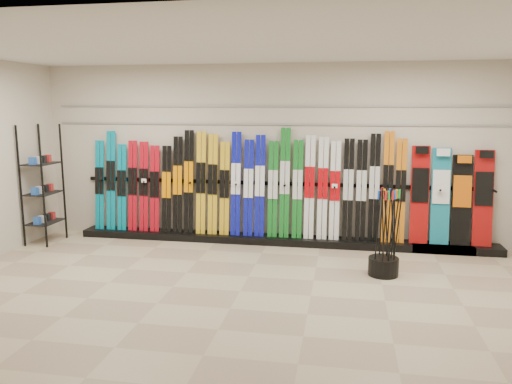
# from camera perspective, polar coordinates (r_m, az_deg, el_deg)

# --- Properties ---
(floor) EXTENTS (8.00, 8.00, 0.00)m
(floor) POSITION_cam_1_polar(r_m,az_deg,el_deg) (6.41, -1.82, -11.26)
(floor) COLOR #9E876D
(floor) RESTS_ON ground
(back_wall) EXTENTS (8.00, 0.00, 8.00)m
(back_wall) POSITION_cam_1_polar(r_m,az_deg,el_deg) (8.48, 1.63, 4.38)
(back_wall) COLOR #C0B4A4
(back_wall) RESTS_ON floor
(ceiling) EXTENTS (8.00, 8.00, 0.00)m
(ceiling) POSITION_cam_1_polar(r_m,az_deg,el_deg) (6.02, -1.98, 16.44)
(ceiling) COLOR silver
(ceiling) RESTS_ON back_wall
(ski_rack_base) EXTENTS (8.00, 0.40, 0.12)m
(ski_rack_base) POSITION_cam_1_polar(r_m,az_deg,el_deg) (8.50, 2.87, -5.50)
(ski_rack_base) COLOR black
(ski_rack_base) RESTS_ON floor
(skis) EXTENTS (5.37, 0.21, 1.83)m
(skis) POSITION_cam_1_polar(r_m,az_deg,el_deg) (8.44, -1.35, 0.61)
(skis) COLOR #017794
(skis) RESTS_ON ski_rack_base
(snowboards) EXTENTS (1.25, 0.24, 1.56)m
(snowboards) POSITION_cam_1_polar(r_m,az_deg,el_deg) (8.50, 21.41, -0.57)
(snowboards) COLOR #990C0C
(snowboards) RESTS_ON ski_rack_base
(accessory_rack) EXTENTS (0.40, 0.60, 2.00)m
(accessory_rack) POSITION_cam_1_polar(r_m,az_deg,el_deg) (9.12, -23.22, 0.81)
(accessory_rack) COLOR black
(accessory_rack) RESTS_ON floor
(pole_bin) EXTENTS (0.41, 0.41, 0.25)m
(pole_bin) POSITION_cam_1_polar(r_m,az_deg,el_deg) (7.16, 14.35, -8.23)
(pole_bin) COLOR black
(pole_bin) RESTS_ON floor
(ski_poles) EXTENTS (0.36, 0.36, 1.18)m
(ski_poles) POSITION_cam_1_polar(r_m,az_deg,el_deg) (7.00, 14.86, -4.52)
(ski_poles) COLOR black
(ski_poles) RESTS_ON pole_bin
(slatwall_rail_0) EXTENTS (7.60, 0.02, 0.03)m
(slatwall_rail_0) POSITION_cam_1_polar(r_m,az_deg,el_deg) (8.43, 1.63, 7.76)
(slatwall_rail_0) COLOR gray
(slatwall_rail_0) RESTS_ON back_wall
(slatwall_rail_1) EXTENTS (7.60, 0.02, 0.03)m
(slatwall_rail_1) POSITION_cam_1_polar(r_m,az_deg,el_deg) (8.42, 1.64, 9.80)
(slatwall_rail_1) COLOR gray
(slatwall_rail_1) RESTS_ON back_wall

